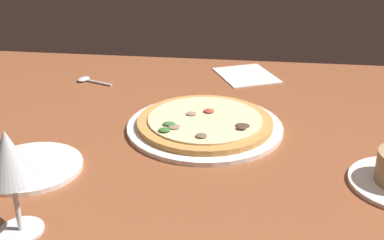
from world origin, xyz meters
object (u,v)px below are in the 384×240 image
object	(u,v)px
wine_glass_far	(9,161)
paper_menu	(246,75)
side_plate	(31,167)
pizza_main	(205,124)
spoon	(88,80)

from	to	relation	value
wine_glass_far	paper_menu	bearing A→B (deg)	-112.55
wine_glass_far	side_plate	xyz separation A→B (cm)	(6.39, -17.69, -11.53)
wine_glass_far	side_plate	bearing A→B (deg)	-70.14
paper_menu	wine_glass_far	bearing A→B (deg)	42.46
pizza_main	wine_glass_far	bearing A→B (deg)	59.10
paper_menu	pizza_main	bearing A→B (deg)	52.74
pizza_main	wine_glass_far	xyz separation A→B (cm)	(23.35, 39.01, 10.80)
side_plate	paper_menu	bearing A→B (deg)	-123.20
side_plate	spoon	distance (cm)	47.35
wine_glass_far	paper_menu	xyz separation A→B (cm)	(-31.21, -75.16, -11.83)
paper_menu	spoon	distance (cm)	43.90
side_plate	spoon	bearing A→B (deg)	-83.88
wine_glass_far	pizza_main	bearing A→B (deg)	-120.90
side_plate	spoon	world-z (taller)	spoon
pizza_main	paper_menu	xyz separation A→B (cm)	(-7.86, -36.14, -1.03)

